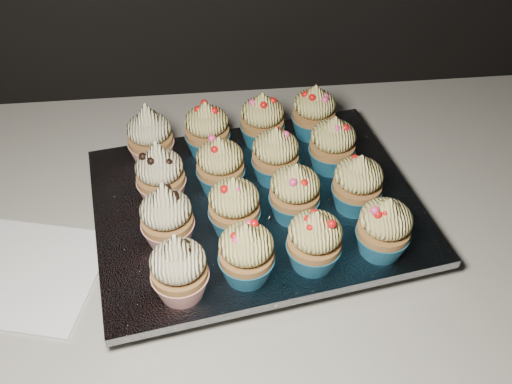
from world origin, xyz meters
The scene contains 21 objects.
cabinet centered at (0.00, 1.70, 0.43)m, with size 2.40×0.60×0.86m, color black.
worktop centered at (0.00, 1.70, 0.88)m, with size 2.44×0.64×0.04m, color beige.
napkin centered at (-0.44, 1.62, 0.90)m, with size 0.16×0.16×0.00m, color white.
baking_tray centered at (-0.16, 1.69, 0.91)m, with size 0.38×0.29×0.02m, color black.
foil_lining centered at (-0.16, 1.69, 0.93)m, with size 0.41×0.32×0.01m, color silver.
cupcake_0 centered at (-0.26, 1.55, 0.97)m, with size 0.06×0.06×0.10m.
cupcake_1 centered at (-0.19, 1.57, 0.97)m, with size 0.06×0.06×0.08m.
cupcake_2 centered at (-0.11, 1.58, 0.97)m, with size 0.06×0.06×0.08m.
cupcake_3 centered at (-0.03, 1.59, 0.97)m, with size 0.06×0.06×0.08m.
cupcake_4 centered at (-0.27, 1.63, 0.97)m, with size 0.06×0.06×0.10m.
cupcake_5 centered at (-0.19, 1.64, 0.97)m, with size 0.06×0.06×0.08m.
cupcake_6 centered at (-0.12, 1.66, 0.97)m, with size 0.06×0.06×0.08m.
cupcake_7 centered at (-0.04, 1.67, 0.97)m, with size 0.06×0.06×0.08m.
cupcake_8 centered at (-0.28, 1.71, 0.97)m, with size 0.06×0.06×0.10m.
cupcake_9 centered at (-0.21, 1.72, 0.97)m, with size 0.06×0.06×0.08m.
cupcake_10 centered at (-0.13, 1.73, 0.97)m, with size 0.06×0.06×0.08m.
cupcake_11 centered at (-0.05, 1.75, 0.97)m, with size 0.06×0.06×0.08m.
cupcake_12 centered at (-0.30, 1.79, 0.97)m, with size 0.06×0.06×0.10m.
cupcake_13 centered at (-0.22, 1.80, 0.97)m, with size 0.06×0.06×0.08m.
cupcake_14 centered at (-0.14, 1.81, 0.97)m, with size 0.06×0.06×0.08m.
cupcake_15 centered at (-0.07, 1.82, 0.97)m, with size 0.06×0.06×0.08m.
Camera 1 is at (-0.22, 1.16, 1.45)m, focal length 40.00 mm.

